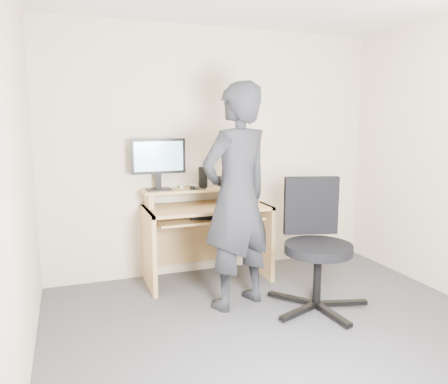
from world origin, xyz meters
TOP-DOWN VIEW (x-y plane):
  - ground at (0.00, 0.00)m, footprint 3.50×3.50m
  - back_wall at (0.00, 1.75)m, footprint 3.50×0.02m
  - desk at (-0.20, 1.53)m, footprint 1.20×0.60m
  - monitor at (-0.64, 1.59)m, footprint 0.52×0.15m
  - external_drive at (-0.18, 1.64)m, footprint 0.09×0.14m
  - travel_mug at (-0.15, 1.61)m, footprint 0.07×0.07m
  - smartphone at (0.10, 1.57)m, footprint 0.11×0.15m
  - charger at (-0.33, 1.50)m, footprint 0.05×0.04m
  - headphones at (-0.34, 1.64)m, footprint 0.17×0.17m
  - keyboard at (-0.16, 1.36)m, footprint 0.49×0.27m
  - mouse at (0.05, 1.35)m, footprint 0.11×0.08m
  - office_chair at (0.48, 0.56)m, footprint 0.85×0.82m
  - person at (-0.15, 0.79)m, footprint 0.80×0.66m

SIDE VIEW (x-z plane):
  - ground at x=0.00m, z-range 0.00..0.00m
  - desk at x=-0.20m, z-range 0.09..1.00m
  - office_chair at x=0.48m, z-range 0.05..1.12m
  - keyboard at x=-0.16m, z-range 0.65..0.68m
  - mouse at x=0.05m, z-range 0.75..0.79m
  - smartphone at x=0.10m, z-range 0.91..0.92m
  - headphones at x=-0.34m, z-range 0.89..0.95m
  - charger at x=-0.33m, z-range 0.91..0.94m
  - person at x=-0.15m, z-range 0.00..1.89m
  - travel_mug at x=-0.15m, z-range 0.91..1.07m
  - external_drive at x=-0.18m, z-range 0.91..1.11m
  - monitor at x=-0.64m, z-range 0.96..1.46m
  - back_wall at x=0.00m, z-range 0.00..2.50m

